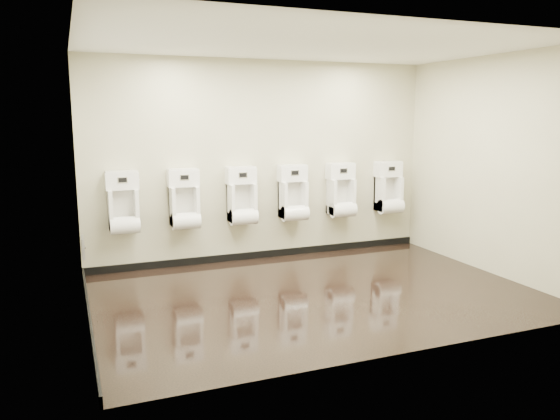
# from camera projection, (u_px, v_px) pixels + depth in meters

# --- Properties ---
(ground) EXTENTS (5.00, 3.50, 0.00)m
(ground) POSITION_uv_depth(u_px,v_px,m) (316.00, 293.00, 6.34)
(ground) COLOR black
(ground) RESTS_ON ground
(ceiling) EXTENTS (5.00, 3.50, 0.00)m
(ceiling) POSITION_uv_depth(u_px,v_px,m) (318.00, 44.00, 5.86)
(ceiling) COLOR silver
(back_wall) EXTENTS (5.00, 0.02, 2.80)m
(back_wall) POSITION_uv_depth(u_px,v_px,m) (264.00, 161.00, 7.70)
(back_wall) COLOR #BEBB97
(back_wall) RESTS_ON ground
(front_wall) EXTENTS (5.00, 0.02, 2.80)m
(front_wall) POSITION_uv_depth(u_px,v_px,m) (408.00, 195.00, 4.50)
(front_wall) COLOR #BEBB97
(front_wall) RESTS_ON ground
(left_wall) EXTENTS (0.02, 3.50, 2.80)m
(left_wall) POSITION_uv_depth(u_px,v_px,m) (80.00, 184.00, 5.19)
(left_wall) COLOR #BEBB97
(left_wall) RESTS_ON ground
(right_wall) EXTENTS (0.02, 3.50, 2.80)m
(right_wall) POSITION_uv_depth(u_px,v_px,m) (493.00, 166.00, 7.01)
(right_wall) COLOR #BEBB97
(right_wall) RESTS_ON ground
(tile_overlay_left) EXTENTS (0.01, 3.50, 2.80)m
(tile_overlay_left) POSITION_uv_depth(u_px,v_px,m) (80.00, 184.00, 5.20)
(tile_overlay_left) COLOR white
(tile_overlay_left) RESTS_ON ground
(skirting_back) EXTENTS (5.00, 0.02, 0.10)m
(skirting_back) POSITION_uv_depth(u_px,v_px,m) (265.00, 254.00, 7.92)
(skirting_back) COLOR black
(skirting_back) RESTS_ON ground
(skirting_left) EXTENTS (0.02, 3.50, 0.10)m
(skirting_left) POSITION_uv_depth(u_px,v_px,m) (90.00, 318.00, 5.43)
(skirting_left) COLOR black
(skirting_left) RESTS_ON ground
(access_panel) EXTENTS (0.04, 0.25, 0.25)m
(access_panel) POSITION_uv_depth(u_px,v_px,m) (83.00, 247.00, 6.46)
(access_panel) COLOR #9E9EA3
(access_panel) RESTS_ON left_wall
(urinal_0) EXTENTS (0.42, 0.32, 0.78)m
(urinal_0) POSITION_uv_depth(u_px,v_px,m) (123.00, 207.00, 6.96)
(urinal_0) COLOR white
(urinal_0) RESTS_ON back_wall
(urinal_1) EXTENTS (0.42, 0.32, 0.78)m
(urinal_1) POSITION_uv_depth(u_px,v_px,m) (184.00, 204.00, 7.24)
(urinal_1) COLOR white
(urinal_1) RESTS_ON back_wall
(urinal_2) EXTENTS (0.42, 0.32, 0.78)m
(urinal_2) POSITION_uv_depth(u_px,v_px,m) (242.00, 200.00, 7.53)
(urinal_2) COLOR white
(urinal_2) RESTS_ON back_wall
(urinal_3) EXTENTS (0.42, 0.32, 0.78)m
(urinal_3) POSITION_uv_depth(u_px,v_px,m) (293.00, 197.00, 7.81)
(urinal_3) COLOR white
(urinal_3) RESTS_ON back_wall
(urinal_4) EXTENTS (0.42, 0.32, 0.78)m
(urinal_4) POSITION_uv_depth(u_px,v_px,m) (341.00, 194.00, 8.09)
(urinal_4) COLOR white
(urinal_4) RESTS_ON back_wall
(urinal_5) EXTENTS (0.42, 0.32, 0.78)m
(urinal_5) POSITION_uv_depth(u_px,v_px,m) (389.00, 191.00, 8.39)
(urinal_5) COLOR white
(urinal_5) RESTS_ON back_wall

